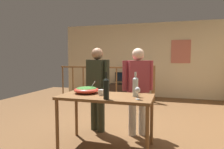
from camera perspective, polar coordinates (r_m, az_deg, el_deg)
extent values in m
plane|color=brown|center=(4.02, 2.21, -14.68)|extent=(8.50, 8.50, 0.00)
cube|color=beige|center=(7.01, 8.92, 4.13)|extent=(5.80, 0.10, 2.54)
cube|color=#C26856|center=(6.90, 19.26, 6.28)|extent=(0.61, 0.03, 0.76)
cylinder|color=brown|center=(7.08, -14.02, -2.13)|extent=(0.04, 0.04, 1.02)
cylinder|color=brown|center=(6.89, -11.24, -2.26)|extent=(0.04, 0.04, 1.02)
cylinder|color=brown|center=(6.72, -8.32, -2.40)|extent=(0.04, 0.04, 1.02)
cylinder|color=brown|center=(6.57, -5.25, -2.53)|extent=(0.04, 0.04, 1.02)
cylinder|color=brown|center=(6.43, -2.04, -2.67)|extent=(0.04, 0.04, 1.02)
cylinder|color=brown|center=(6.32, 1.29, -2.80)|extent=(0.04, 0.04, 1.02)
cylinder|color=brown|center=(6.23, 4.73, -2.92)|extent=(0.04, 0.04, 1.02)
cylinder|color=brown|center=(6.16, 8.26, -3.04)|extent=(0.04, 0.04, 1.02)
cylinder|color=brown|center=(6.12, 11.86, -3.15)|extent=(0.04, 0.04, 1.02)
cube|color=brown|center=(6.39, -2.05, 2.09)|extent=(3.18, 0.07, 0.05)
cube|color=brown|center=(6.11, 11.86, -2.68)|extent=(0.10, 0.10, 1.12)
cube|color=#38281E|center=(6.88, 3.04, -4.61)|extent=(0.90, 0.40, 0.44)
cube|color=black|center=(6.84, 3.05, -2.70)|extent=(0.20, 0.12, 0.02)
cylinder|color=black|center=(6.84, 3.05, -2.28)|extent=(0.03, 0.03, 0.08)
cube|color=black|center=(6.79, 3.00, -0.66)|extent=(0.50, 0.06, 0.31)
cube|color=black|center=(6.76, 2.94, -0.69)|extent=(0.46, 0.01, 0.28)
cube|color=brown|center=(2.92, -1.74, -6.44)|extent=(1.36, 0.68, 0.04)
cylinder|color=brown|center=(3.03, -15.58, -13.97)|extent=(0.05, 0.05, 0.75)
cylinder|color=brown|center=(2.62, 10.12, -16.91)|extent=(0.05, 0.05, 0.75)
cylinder|color=brown|center=(3.53, -10.26, -11.16)|extent=(0.05, 0.05, 0.75)
cylinder|color=brown|center=(3.18, 11.38, -12.95)|extent=(0.05, 0.05, 0.75)
ellipsoid|color=#CC3D2D|center=(3.11, -7.39, -4.47)|extent=(0.39, 0.39, 0.10)
ellipsoid|color=#38702D|center=(3.11, -7.40, -3.98)|extent=(0.32, 0.32, 0.05)
cylinder|color=silver|center=(3.08, -6.09, -3.71)|extent=(0.14, 0.01, 0.20)
cylinder|color=silver|center=(2.66, 7.37, -7.10)|extent=(0.06, 0.06, 0.01)
cylinder|color=silver|center=(2.65, 7.38, -6.09)|extent=(0.01, 0.01, 0.09)
ellipsoid|color=silver|center=(2.63, 7.40, -4.46)|extent=(0.07, 0.07, 0.08)
cylinder|color=black|center=(2.63, -1.68, -4.43)|extent=(0.08, 0.08, 0.26)
cone|color=black|center=(2.61, -1.68, -1.26)|extent=(0.08, 0.08, 0.04)
cylinder|color=black|center=(2.60, -1.69, -0.08)|extent=(0.03, 0.03, 0.07)
cylinder|color=silver|center=(2.84, 6.78, -3.81)|extent=(0.08, 0.08, 0.25)
cone|color=silver|center=(2.82, 6.81, -0.91)|extent=(0.08, 0.08, 0.04)
cylinder|color=silver|center=(2.82, 6.82, 0.10)|extent=(0.03, 0.03, 0.06)
cylinder|color=white|center=(2.92, -3.23, -5.21)|extent=(0.08, 0.08, 0.08)
torus|color=white|center=(2.90, -2.25, -5.18)|extent=(0.05, 0.01, 0.05)
cylinder|color=teal|center=(2.98, 6.73, -4.81)|extent=(0.08, 0.08, 0.11)
torus|color=teal|center=(2.97, 7.70, -4.75)|extent=(0.05, 0.01, 0.05)
cylinder|color=#2D3323|center=(3.64, -3.17, -10.48)|extent=(0.13, 0.13, 0.77)
cylinder|color=#2D3323|center=(3.76, -5.16, -9.97)|extent=(0.13, 0.13, 0.77)
cube|color=#2D3323|center=(3.59, -4.25, -0.05)|extent=(0.43, 0.36, 0.54)
cylinder|color=#2D3323|center=(3.42, -1.48, -0.04)|extent=(0.09, 0.09, 0.52)
cylinder|color=#2D3323|center=(3.76, -6.77, 0.36)|extent=(0.09, 0.09, 0.52)
sphere|color=#A37556|center=(3.57, -4.28, 5.99)|extent=(0.21, 0.21, 0.21)
cylinder|color=beige|center=(3.54, 8.79, -11.02)|extent=(0.13, 0.13, 0.76)
cylinder|color=beige|center=(3.49, 5.91, -11.20)|extent=(0.13, 0.13, 0.76)
cube|color=#9E3842|center=(3.40, 7.48, -0.52)|extent=(0.41, 0.35, 0.54)
cylinder|color=#9E3842|center=(3.46, 11.06, -0.24)|extent=(0.09, 0.09, 0.51)
cylinder|color=#9E3842|center=(3.34, 3.77, -0.34)|extent=(0.09, 0.09, 0.51)
sphere|color=beige|center=(3.38, 7.55, 5.80)|extent=(0.21, 0.21, 0.21)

